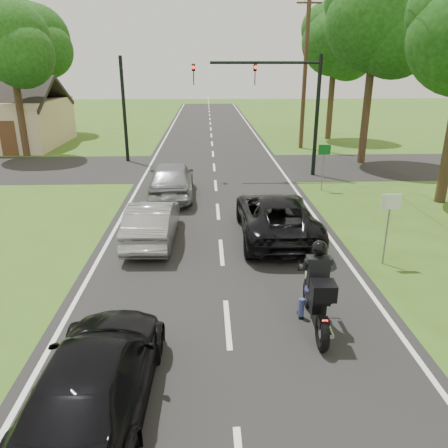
{
  "coord_description": "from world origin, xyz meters",
  "views": [
    {
      "loc": [
        -0.42,
        -8.44,
        5.47
      ],
      "look_at": [
        0.04,
        3.0,
        1.3
      ],
      "focal_mm": 35.0,
      "sensor_mm": 36.0,
      "label": 1
    }
  ],
  "objects": [
    {
      "name": "cross_road",
      "position": [
        0.0,
        16.0,
        0.01
      ],
      "size": [
        60.0,
        7.0,
        0.01
      ],
      "primitive_type": "cube",
      "color": "black",
      "rests_on": "ground"
    },
    {
      "name": "motorcycle_rider",
      "position": [
        1.92,
        -0.23,
        0.81
      ],
      "size": [
        0.68,
        2.4,
        2.07
      ],
      "rotation": [
        0.0,
        0.0,
        -0.05
      ],
      "color": "black",
      "rests_on": "ground"
    },
    {
      "name": "tree_row_d",
      "position": [
        9.1,
        16.76,
        7.43
      ],
      "size": [
        5.76,
        5.58,
        10.45
      ],
      "color": "#332316",
      "rests_on": "ground"
    },
    {
      "name": "traffic_signal",
      "position": [
        3.34,
        14.0,
        4.14
      ],
      "size": [
        6.38,
        0.44,
        6.0
      ],
      "color": "black",
      "rests_on": "ground"
    },
    {
      "name": "tree_left_far",
      "position": [
        -13.7,
        29.76,
        7.13
      ],
      "size": [
        5.76,
        5.58,
        10.14
      ],
      "color": "#332316",
      "rests_on": "ground"
    },
    {
      "name": "silver_suv",
      "position": [
        -1.96,
        10.17,
        0.81
      ],
      "size": [
        1.99,
        4.73,
        1.6
      ],
      "primitive_type": "imported",
      "rotation": [
        0.0,
        0.0,
        3.16
      ],
      "color": "#97999E",
      "rests_on": "road"
    },
    {
      "name": "silver_sedan",
      "position": [
        -2.21,
        5.0,
        0.68
      ],
      "size": [
        1.53,
        4.11,
        1.34
      ],
      "primitive_type": "imported",
      "rotation": [
        0.0,
        0.0,
        3.11
      ],
      "color": "#9D9DA1",
      "rests_on": "road"
    },
    {
      "name": "sign_white",
      "position": [
        4.7,
        2.98,
        1.6
      ],
      "size": [
        0.55,
        0.07,
        2.12
      ],
      "color": "slate",
      "rests_on": "ground"
    },
    {
      "name": "signal_pole_far",
      "position": [
        -5.2,
        18.0,
        3.0
      ],
      "size": [
        0.2,
        0.2,
        6.0
      ],
      "primitive_type": "cylinder",
      "color": "black",
      "rests_on": "ground"
    },
    {
      "name": "dark_suv",
      "position": [
        1.88,
        5.29,
        0.74
      ],
      "size": [
        2.43,
        5.26,
        1.46
      ],
      "primitive_type": "imported",
      "rotation": [
        0.0,
        0.0,
        3.14
      ],
      "color": "black",
      "rests_on": "road"
    },
    {
      "name": "dark_car_behind",
      "position": [
        -2.28,
        -2.5,
        0.67
      ],
      "size": [
        2.01,
        4.58,
        1.31
      ],
      "primitive_type": "imported",
      "rotation": [
        0.0,
        0.0,
        3.1
      ],
      "color": "black",
      "rests_on": "road"
    },
    {
      "name": "sign_green",
      "position": [
        4.9,
        10.98,
        1.6
      ],
      "size": [
        0.55,
        0.07,
        2.12
      ],
      "color": "slate",
      "rests_on": "ground"
    },
    {
      "name": "utility_pole_far",
      "position": [
        6.2,
        22.0,
        5.08
      ],
      "size": [
        1.6,
        0.28,
        10.0
      ],
      "color": "#4D3323",
      "rests_on": "ground"
    },
    {
      "name": "ground",
      "position": [
        0.0,
        0.0,
        0.0
      ],
      "size": [
        140.0,
        140.0,
        0.0
      ],
      "primitive_type": "plane",
      "color": "#3B5819",
      "rests_on": "ground"
    },
    {
      "name": "tree_row_e",
      "position": [
        9.48,
        25.78,
        6.83
      ],
      "size": [
        5.28,
        5.12,
        9.61
      ],
      "color": "#332316",
      "rests_on": "ground"
    },
    {
      "name": "tree_left_near",
      "position": [
        -11.73,
        19.78,
        6.53
      ],
      "size": [
        5.12,
        4.96,
        9.22
      ],
      "color": "#332316",
      "rests_on": "ground"
    },
    {
      "name": "road",
      "position": [
        0.0,
        10.0,
        0.01
      ],
      "size": [
        8.0,
        100.0,
        0.01
      ],
      "primitive_type": "cube",
      "color": "black",
      "rests_on": "ground"
    }
  ]
}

